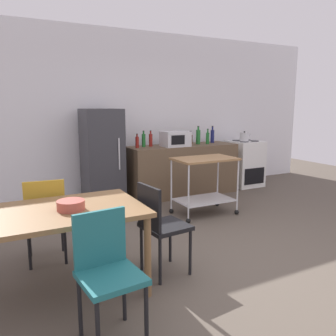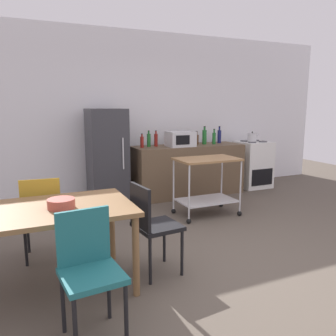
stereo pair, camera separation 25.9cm
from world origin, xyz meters
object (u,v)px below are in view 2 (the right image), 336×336
(bottle_hot_sauce, at_px, (156,140))
(chair_mustard, at_px, (42,212))
(kitchen_cart, at_px, (207,177))
(fruit_bowl, at_px, (61,203))
(stove_oven, at_px, (253,164))
(microwave, at_px, (180,139))
(dining_table, at_px, (43,217))
(kettle, at_px, (252,137))
(bottle_soda, at_px, (149,140))
(bottle_wine, at_px, (214,138))
(bottle_sparkling_water, at_px, (204,137))
(bottle_sesame_oil, at_px, (142,142))
(bottle_soy_sauce, at_px, (219,136))
(chair_black, at_px, (151,223))
(refrigerator, at_px, (107,156))
(chair_teal, at_px, (89,265))
(bottle_vinegar, at_px, (197,139))

(bottle_hot_sauce, bearing_deg, chair_mustard, -137.43)
(kitchen_cart, distance_m, fruit_bowl, 2.58)
(stove_oven, height_order, microwave, microwave)
(dining_table, height_order, kettle, kettle)
(bottle_soda, bearing_deg, bottle_wine, -5.28)
(stove_oven, xyz_separation_m, bottle_sparkling_water, (-1.10, 0.01, 0.59))
(bottle_soda, height_order, kettle, bottle_soda)
(fruit_bowl, bearing_deg, bottle_sesame_oil, 57.08)
(bottle_sesame_oil, distance_m, bottle_soy_sauce, 1.57)
(chair_mustard, bearing_deg, chair_black, 146.11)
(microwave, height_order, bottle_soy_sauce, bottle_soy_sauce)
(dining_table, relative_size, bottle_wine, 5.39)
(refrigerator, height_order, bottle_soy_sauce, refrigerator)
(chair_black, height_order, kitchen_cart, chair_black)
(stove_oven, height_order, bottle_sparkling_water, bottle_sparkling_water)
(kitchen_cart, xyz_separation_m, bottle_hot_sauce, (-0.29, 1.25, 0.44))
(chair_mustard, distance_m, bottle_sparkling_water, 3.50)
(chair_teal, relative_size, chair_mustard, 1.00)
(bottle_sesame_oil, bearing_deg, bottle_vinegar, 2.68)
(stove_oven, distance_m, bottle_hot_sauce, 2.11)
(bottle_soda, bearing_deg, bottle_sesame_oil, -154.02)
(refrigerator, relative_size, kettle, 6.47)
(chair_black, xyz_separation_m, kettle, (3.03, 2.45, 0.48))
(chair_mustard, height_order, bottle_wine, bottle_wine)
(stove_oven, distance_m, bottle_vinegar, 1.36)
(bottle_soda, relative_size, bottle_vinegar, 1.15)
(bottle_soda, distance_m, bottle_vinegar, 0.92)
(dining_table, distance_m, kettle, 4.63)
(chair_mustard, bearing_deg, kettle, -151.20)
(chair_black, bearing_deg, bottle_hot_sauce, -29.24)
(kitchen_cart, xyz_separation_m, bottle_soda, (-0.43, 1.25, 0.44))
(refrigerator, height_order, bottle_soda, refrigerator)
(dining_table, xyz_separation_m, bottle_soy_sauce, (3.34, 2.53, 0.36))
(kitchen_cart, height_order, microwave, microwave)
(chair_black, relative_size, bottle_hot_sauce, 3.22)
(chair_black, bearing_deg, bottle_soda, -26.74)
(dining_table, relative_size, kitchen_cart, 1.65)
(chair_black, bearing_deg, stove_oven, -57.30)
(chair_mustard, relative_size, bottle_hot_sauce, 3.22)
(chair_teal, relative_size, stove_oven, 0.97)
(bottle_sesame_oil, bearing_deg, chair_teal, -115.73)
(dining_table, relative_size, fruit_bowl, 6.56)
(fruit_bowl, bearing_deg, bottle_wine, 39.36)
(kitchen_cart, height_order, bottle_wine, bottle_wine)
(chair_teal, relative_size, kitchen_cart, 0.98)
(kitchen_cart, relative_size, bottle_sparkling_water, 2.77)
(kitchen_cart, height_order, bottle_soda, bottle_soda)
(microwave, xyz_separation_m, bottle_soy_sauce, (0.91, 0.19, 0.00))
(kettle, bearing_deg, bottle_vinegar, 172.71)
(kitchen_cart, bearing_deg, chair_teal, -136.46)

